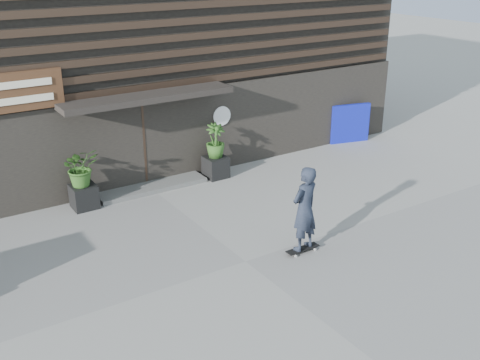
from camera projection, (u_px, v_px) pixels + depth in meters
ground at (246, 261)px, 11.76m from camera, size 80.00×80.00×0.00m
entrance_step at (151, 187)px, 15.31m from camera, size 3.00×0.80×0.12m
planter_pot_left at (84, 196)px, 14.11m from camera, size 0.60×0.60×0.60m
bamboo_left at (81, 167)px, 13.82m from camera, size 0.86×0.75×0.96m
planter_pot_right at (216, 167)px, 16.02m from camera, size 0.60×0.60×0.60m
bamboo_right at (215, 141)px, 15.73m from camera, size 0.54×0.54×0.96m
blue_tarp at (350, 123)px, 18.83m from camera, size 1.36×0.44×1.29m
building at (73, 17)px, 18.00m from camera, size 18.00×11.00×8.00m
skateboarder at (305, 209)px, 11.74m from camera, size 0.78×0.57×1.94m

